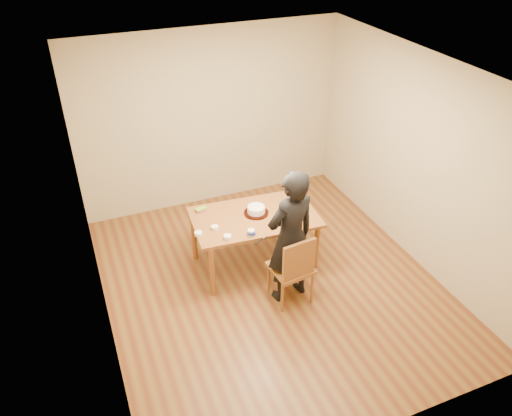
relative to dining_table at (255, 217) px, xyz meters
name	(u,v)px	position (x,y,z in m)	size (l,w,h in m)	color
room_shell	(261,178)	(0.03, -0.12, 0.62)	(4.00, 4.50, 2.70)	brown
dining_table	(255,217)	(0.00, 0.00, 0.00)	(1.57, 0.93, 0.04)	brown
dining_chair	(291,268)	(0.15, -0.78, -0.28)	(0.46, 0.46, 0.04)	brown
cake_plate	(256,213)	(0.04, 0.04, 0.03)	(0.31, 0.31, 0.02)	#AC200B
cake	(256,210)	(0.04, 0.04, 0.08)	(0.23, 0.23, 0.07)	white
frosting_dome	(256,206)	(0.04, 0.04, 0.13)	(0.22, 0.22, 0.03)	white
frosting_tub	(251,233)	(-0.19, -0.37, 0.06)	(0.09, 0.09, 0.08)	white
frosting_lid	(251,234)	(-0.18, -0.35, 0.02)	(0.10, 0.10, 0.01)	#271CB7
frosting_dollop	(251,233)	(-0.18, -0.35, 0.04)	(0.04, 0.04, 0.02)	white
ramekin_green	(228,237)	(-0.48, -0.32, 0.04)	(0.09, 0.09, 0.04)	white
ramekin_yellow	(215,228)	(-0.55, -0.08, 0.04)	(0.09, 0.09, 0.04)	white
ramekin_multi	(198,234)	(-0.78, -0.13, 0.04)	(0.09, 0.09, 0.04)	white
candy_box_pink	(202,210)	(-0.58, 0.37, 0.03)	(0.13, 0.06, 0.02)	#C62E6D
candy_box_green	(201,209)	(-0.59, 0.37, 0.05)	(0.14, 0.07, 0.02)	green
spatula	(259,241)	(-0.15, -0.52, 0.02)	(0.15, 0.01, 0.01)	black
person	(291,238)	(0.15, -0.73, 0.13)	(0.63, 0.41, 1.73)	black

